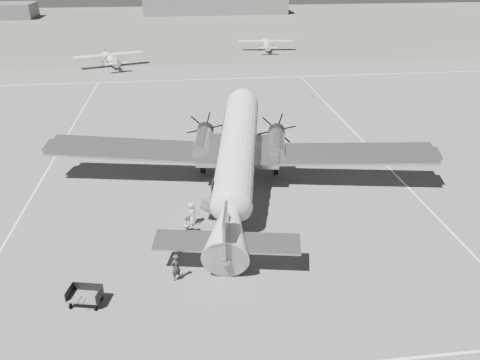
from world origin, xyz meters
name	(u,v)px	position (x,y,z in m)	size (l,w,h in m)	color
ground	(269,215)	(0.00, 0.00, 0.00)	(260.00, 260.00, 0.00)	slate
taxi_line_right	(425,205)	(12.00, 0.00, 0.01)	(0.15, 80.00, 0.01)	white
taxi_line_left	(48,170)	(-18.00, 10.00, 0.01)	(0.15, 60.00, 0.01)	white
taxi_line_horizon	(222,79)	(0.00, 40.00, 0.01)	(90.00, 0.15, 0.01)	white
grass_infield	(203,25)	(0.00, 95.00, 0.00)	(260.00, 90.00, 0.01)	#605C50
hangar_main	(215,1)	(5.00, 120.00, 3.30)	(42.00, 14.00, 6.60)	slate
shed_secondary	(1,11)	(-55.00, 115.00, 2.00)	(18.00, 10.00, 4.00)	#555555
dc3_airliner	(237,159)	(-1.97, 3.51, 3.05)	(32.05, 22.24, 6.10)	#A5A5A7
light_plane_left	(110,60)	(-17.33, 49.79, 1.17)	(11.31, 9.18, 2.35)	silver
light_plane_right	(266,45)	(10.19, 60.16, 1.08)	(10.37, 8.42, 2.15)	silver
baggage_cart_near	(186,239)	(-6.08, -3.16, 0.44)	(1.54, 1.09, 0.87)	#555555
baggage_cart_far	(85,296)	(-11.64, -8.23, 0.52)	(1.84, 1.30, 1.04)	#555555
ground_crew	(176,267)	(-6.72, -6.70, 0.87)	(0.63, 0.42, 1.74)	#2D2D2D
ramp_agent	(189,224)	(-5.85, -1.90, 0.78)	(0.76, 0.59, 1.57)	#B3B3B1
passenger	(192,213)	(-5.62, -0.63, 0.86)	(0.84, 0.55, 1.73)	#B7B7B4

